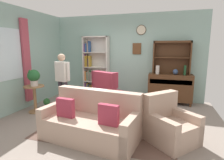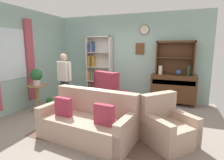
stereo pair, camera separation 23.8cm
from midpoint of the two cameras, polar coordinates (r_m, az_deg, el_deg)
ground_plane at (r=4.47m, az=-0.58°, el=-12.57°), size 5.40×4.60×0.02m
wall_back at (r=6.16m, az=6.60°, el=7.20°), size 5.00×0.09×2.80m
wall_left at (r=5.53m, az=-26.10°, el=5.84°), size 0.16×4.20×2.80m
area_rug at (r=4.14m, az=0.55°, el=-14.26°), size 2.77×2.04×0.01m
bookshelf at (r=6.38m, az=-3.57°, el=3.76°), size 0.90×0.30×2.10m
sideboard at (r=5.83m, az=19.79°, el=-2.40°), size 1.30×0.45×0.92m
sideboard_hutch at (r=5.82m, az=20.43°, el=7.98°), size 1.10×0.26×1.00m
vase_tall at (r=5.68m, az=16.17°, el=3.03°), size 0.11×0.11×0.26m
vase_round at (r=5.69m, az=21.39°, el=2.27°), size 0.15×0.15×0.17m
bottle_wine at (r=5.67m, az=24.05°, el=2.67°), size 0.07×0.07×0.29m
couch_floral at (r=3.56m, az=-5.54°, el=-13.09°), size 1.89×1.07×0.90m
armchair_floral at (r=3.55m, az=18.87°, el=-14.11°), size 1.08×1.08×0.88m
wingback_chair at (r=5.33m, az=0.75°, el=-4.32°), size 1.04×1.05×1.05m
plant_stand at (r=5.31m, az=-21.27°, el=-4.39°), size 0.52×0.52×0.73m
potted_plant_large at (r=5.16m, az=-21.58°, el=1.21°), size 0.31×0.31×0.43m
potted_plant_small at (r=5.66m, az=-17.94°, el=-6.35°), size 0.19×0.19×0.27m
person_reading at (r=5.11m, az=-13.50°, el=0.76°), size 0.53×0.26×1.56m
coffee_table at (r=4.25m, az=-0.47°, el=-8.53°), size 0.80×0.50×0.42m
book_stack at (r=4.20m, az=-0.80°, el=-7.16°), size 0.21×0.16×0.09m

